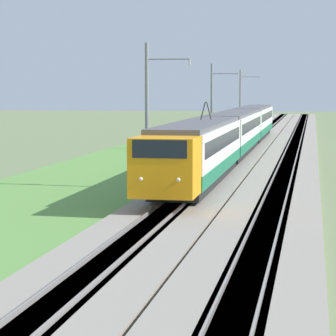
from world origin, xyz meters
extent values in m
cube|color=gray|center=(50.00, 0.00, 0.15)|extent=(240.00, 4.40, 0.30)
cube|color=gray|center=(50.00, -4.58, 0.15)|extent=(240.00, 4.40, 0.30)
cube|color=#4C4238|center=(50.00, 0.00, 0.15)|extent=(240.00, 1.57, 0.30)
cube|color=gray|center=(50.00, 0.53, 0.38)|extent=(240.00, 0.07, 0.15)
cube|color=gray|center=(50.00, -0.53, 0.38)|extent=(240.00, 0.07, 0.15)
cube|color=#4C4238|center=(50.00, -4.58, 0.15)|extent=(240.00, 1.57, 0.30)
cube|color=gray|center=(50.00, -4.05, 0.38)|extent=(240.00, 0.07, 0.15)
cube|color=gray|center=(50.00, -5.12, 0.38)|extent=(240.00, 0.07, 0.15)
cube|color=#5B8E42|center=(50.00, 7.02, 0.06)|extent=(240.00, 11.19, 0.12)
cube|color=orange|center=(26.86, 0.00, 2.29)|extent=(2.59, 2.83, 2.58)
cube|color=black|center=(26.47, 0.00, 3.16)|extent=(1.86, 2.35, 0.78)
sphere|color=#F2EAC6|center=(25.61, 0.81, 1.87)|extent=(0.20, 0.20, 0.20)
sphere|color=#F2EAC6|center=(25.61, -0.81, 1.87)|extent=(0.20, 0.20, 0.20)
cube|color=#196B47|center=(37.47, 0.00, 1.36)|extent=(18.63, 2.94, 0.72)
cube|color=silver|center=(37.47, 0.00, 2.65)|extent=(18.63, 2.94, 1.86)
cube|color=black|center=(37.47, 0.00, 2.80)|extent=(17.14, 2.96, 0.78)
cube|color=#515156|center=(37.47, 0.00, 3.71)|extent=(18.63, 2.71, 0.25)
cube|color=black|center=(37.47, 0.00, 0.72)|extent=(17.70, 2.50, 0.55)
cylinder|color=black|center=(29.95, 0.53, 0.88)|extent=(0.86, 0.12, 0.86)
cylinder|color=black|center=(29.95, -0.53, 0.88)|extent=(0.86, 0.12, 0.86)
cube|color=#196B47|center=(58.00, 0.00, 1.36)|extent=(21.22, 2.94, 0.72)
cube|color=silver|center=(58.00, 0.00, 2.65)|extent=(21.22, 2.94, 1.86)
cube|color=black|center=(58.00, 0.00, 2.80)|extent=(19.53, 2.96, 0.78)
cube|color=#515156|center=(58.00, 0.00, 3.71)|extent=(21.22, 2.71, 0.25)
cube|color=black|center=(58.00, 0.00, 0.72)|extent=(20.16, 2.50, 0.55)
cube|color=#196B47|center=(79.82, 0.00, 1.36)|extent=(21.22, 2.94, 0.72)
cube|color=silver|center=(79.82, 0.00, 2.65)|extent=(21.22, 2.94, 1.86)
cube|color=black|center=(79.82, 0.00, 2.80)|extent=(19.53, 2.96, 0.78)
cube|color=#515156|center=(79.82, 0.00, 3.71)|extent=(21.22, 2.71, 0.25)
cube|color=black|center=(79.82, 0.00, 0.72)|extent=(20.16, 2.50, 0.55)
cylinder|color=black|center=(40.26, 0.17, 4.38)|extent=(0.06, 0.33, 1.08)
cylinder|color=black|center=(40.26, -0.17, 4.38)|extent=(0.06, 0.33, 1.08)
cube|color=black|center=(29.95, 0.00, 0.00)|extent=(0.10, 0.10, 0.00)
cylinder|color=slate|center=(36.26, 2.78, 4.12)|extent=(0.22, 0.22, 8.23)
cylinder|color=slate|center=(36.26, 1.58, 7.33)|extent=(0.08, 2.40, 0.08)
cylinder|color=#B2ADA8|center=(36.26, 0.38, 7.13)|extent=(0.10, 0.10, 0.30)
cylinder|color=slate|center=(65.02, 2.78, 4.00)|extent=(0.22, 0.22, 7.99)
cylinder|color=slate|center=(65.02, 1.58, 7.09)|extent=(0.08, 2.40, 0.08)
cylinder|color=#B2ADA8|center=(65.02, 0.38, 6.89)|extent=(0.10, 0.10, 0.30)
cylinder|color=slate|center=(93.78, 2.78, 4.08)|extent=(0.22, 0.22, 8.15)
cylinder|color=slate|center=(93.78, 1.58, 7.25)|extent=(0.08, 2.40, 0.08)
cylinder|color=#B2ADA8|center=(93.78, 0.38, 7.05)|extent=(0.10, 0.10, 0.30)
camera|label=1|loc=(-7.16, -6.34, 5.65)|focal=85.00mm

